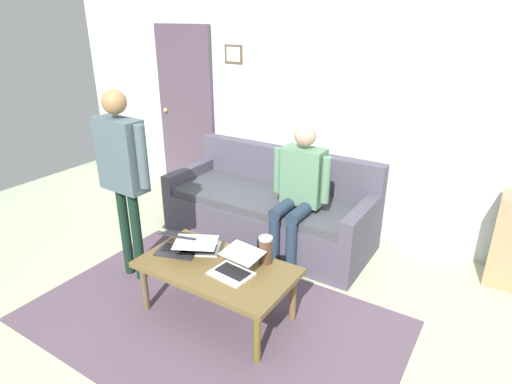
{
  "coord_description": "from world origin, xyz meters",
  "views": [
    {
      "loc": [
        -1.77,
        1.89,
        2.16
      ],
      "look_at": [
        -0.03,
        -0.85,
        0.8
      ],
      "focal_mm": 29.97,
      "sensor_mm": 36.0,
      "label": 1
    }
  ],
  "objects_px": {
    "interior_door": "(186,112)",
    "laptop_center": "(235,266)",
    "laptop_right": "(179,245)",
    "french_press": "(266,250)",
    "couch": "(271,210)",
    "coffee_table": "(217,271)",
    "person_standing": "(122,164)",
    "person_seated": "(299,187)",
    "laptop_left": "(198,246)"
  },
  "relations": [
    {
      "from": "laptop_right",
      "to": "laptop_left",
      "type": "bearing_deg",
      "value": -157.74
    },
    {
      "from": "interior_door",
      "to": "laptop_center",
      "type": "distance_m",
      "value": 2.82
    },
    {
      "from": "couch",
      "to": "laptop_center",
      "type": "distance_m",
      "value": 1.36
    },
    {
      "from": "coffee_table",
      "to": "laptop_center",
      "type": "bearing_deg",
      "value": -176.26
    },
    {
      "from": "laptop_right",
      "to": "person_seated",
      "type": "distance_m",
      "value": 1.18
    },
    {
      "from": "laptop_center",
      "to": "person_standing",
      "type": "height_order",
      "value": "person_standing"
    },
    {
      "from": "laptop_center",
      "to": "person_seated",
      "type": "xyz_separation_m",
      "value": [
        0.03,
        -1.05,
        0.24
      ]
    },
    {
      "from": "laptop_left",
      "to": "french_press",
      "type": "bearing_deg",
      "value": -163.6
    },
    {
      "from": "interior_door",
      "to": "laptop_left",
      "type": "distance_m",
      "value": 2.49
    },
    {
      "from": "interior_door",
      "to": "coffee_table",
      "type": "xyz_separation_m",
      "value": [
        -1.87,
        1.88,
        -0.63
      ]
    },
    {
      "from": "person_standing",
      "to": "person_seated",
      "type": "height_order",
      "value": "person_standing"
    },
    {
      "from": "laptop_left",
      "to": "person_seated",
      "type": "height_order",
      "value": "person_seated"
    },
    {
      "from": "laptop_center",
      "to": "laptop_right",
      "type": "relative_size",
      "value": 0.96
    },
    {
      "from": "couch",
      "to": "laptop_right",
      "type": "bearing_deg",
      "value": 85.64
    },
    {
      "from": "interior_door",
      "to": "french_press",
      "type": "relative_size",
      "value": 8.63
    },
    {
      "from": "laptop_left",
      "to": "laptop_right",
      "type": "height_order",
      "value": "laptop_right"
    },
    {
      "from": "laptop_center",
      "to": "french_press",
      "type": "relative_size",
      "value": 1.55
    },
    {
      "from": "interior_door",
      "to": "laptop_right",
      "type": "height_order",
      "value": "interior_door"
    },
    {
      "from": "coffee_table",
      "to": "laptop_right",
      "type": "relative_size",
      "value": 3.03
    },
    {
      "from": "laptop_left",
      "to": "french_press",
      "type": "xyz_separation_m",
      "value": [
        -0.52,
        -0.15,
        0.06
      ]
    },
    {
      "from": "coffee_table",
      "to": "laptop_left",
      "type": "xyz_separation_m",
      "value": [
        0.24,
        -0.09,
        0.09
      ]
    },
    {
      "from": "laptop_center",
      "to": "laptop_right",
      "type": "bearing_deg",
      "value": -1.62
    },
    {
      "from": "coffee_table",
      "to": "laptop_right",
      "type": "bearing_deg",
      "value": -3.87
    },
    {
      "from": "laptop_right",
      "to": "interior_door",
      "type": "bearing_deg",
      "value": -51.26
    },
    {
      "from": "interior_door",
      "to": "laptop_left",
      "type": "height_order",
      "value": "interior_door"
    },
    {
      "from": "interior_door",
      "to": "french_press",
      "type": "distance_m",
      "value": 2.75
    },
    {
      "from": "interior_door",
      "to": "laptop_left",
      "type": "relative_size",
      "value": 4.62
    },
    {
      "from": "interior_door",
      "to": "couch",
      "type": "relative_size",
      "value": 0.99
    },
    {
      "from": "coffee_table",
      "to": "laptop_left",
      "type": "height_order",
      "value": "laptop_left"
    },
    {
      "from": "french_press",
      "to": "laptop_left",
      "type": "bearing_deg",
      "value": 16.4
    },
    {
      "from": "french_press",
      "to": "person_seated",
      "type": "relative_size",
      "value": 0.19
    },
    {
      "from": "laptop_center",
      "to": "laptop_left",
      "type": "bearing_deg",
      "value": -10.49
    },
    {
      "from": "couch",
      "to": "french_press",
      "type": "bearing_deg",
      "value": 118.62
    },
    {
      "from": "person_standing",
      "to": "person_seated",
      "type": "distance_m",
      "value": 1.52
    },
    {
      "from": "couch",
      "to": "laptop_center",
      "type": "bearing_deg",
      "value": 109.61
    },
    {
      "from": "couch",
      "to": "laptop_left",
      "type": "height_order",
      "value": "couch"
    },
    {
      "from": "french_press",
      "to": "person_seated",
      "type": "distance_m",
      "value": 0.85
    },
    {
      "from": "laptop_right",
      "to": "french_press",
      "type": "distance_m",
      "value": 0.7
    },
    {
      "from": "interior_door",
      "to": "coffee_table",
      "type": "distance_m",
      "value": 2.73
    },
    {
      "from": "coffee_table",
      "to": "laptop_right",
      "type": "distance_m",
      "value": 0.4
    },
    {
      "from": "laptop_left",
      "to": "laptop_right",
      "type": "xyz_separation_m",
      "value": [
        0.14,
        0.06,
        -0.0
      ]
    },
    {
      "from": "couch",
      "to": "person_standing",
      "type": "bearing_deg",
      "value": 62.22
    },
    {
      "from": "laptop_left",
      "to": "person_standing",
      "type": "bearing_deg",
      "value": 3.85
    },
    {
      "from": "laptop_left",
      "to": "person_standing",
      "type": "relative_size",
      "value": 0.27
    },
    {
      "from": "laptop_right",
      "to": "french_press",
      "type": "height_order",
      "value": "french_press"
    },
    {
      "from": "interior_door",
      "to": "laptop_left",
      "type": "xyz_separation_m",
      "value": [
        -1.63,
        1.79,
        -0.54
      ]
    },
    {
      "from": "couch",
      "to": "french_press",
      "type": "xyz_separation_m",
      "value": [
        -0.57,
        1.04,
        0.24
      ]
    },
    {
      "from": "laptop_right",
      "to": "person_seated",
      "type": "xyz_separation_m",
      "value": [
        -0.52,
        -1.03,
        0.25
      ]
    },
    {
      "from": "french_press",
      "to": "person_standing",
      "type": "xyz_separation_m",
      "value": [
        1.23,
        0.2,
        0.5
      ]
    },
    {
      "from": "couch",
      "to": "person_seated",
      "type": "height_order",
      "value": "person_seated"
    }
  ]
}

